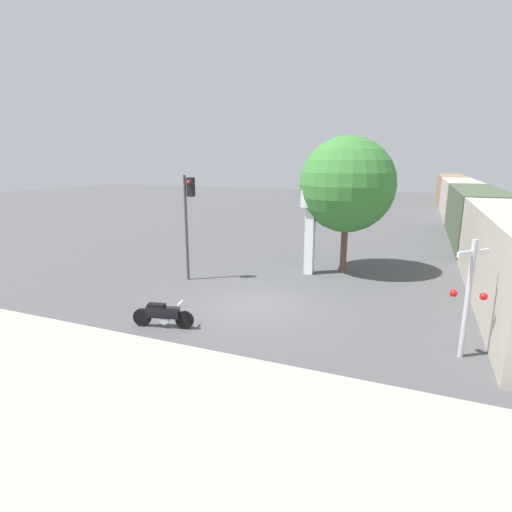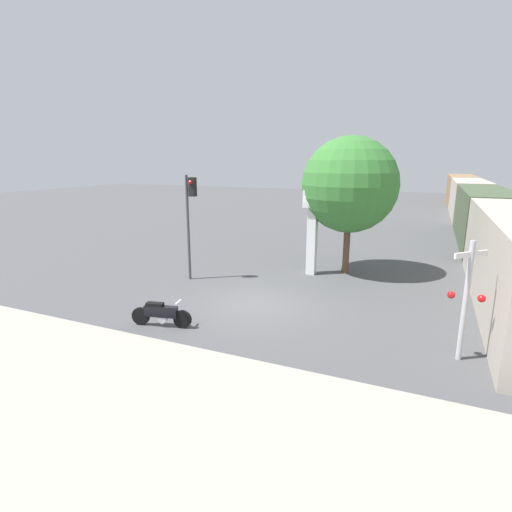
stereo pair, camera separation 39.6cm
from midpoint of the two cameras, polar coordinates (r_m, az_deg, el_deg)
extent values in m
plane|color=#4C4C4F|center=(14.85, 0.78, -7.01)|extent=(120.00, 120.00, 0.00)
cube|color=#9E998E|center=(9.46, -17.10, -20.17)|extent=(36.00, 6.00, 0.10)
cylinder|color=black|center=(12.98, -9.60, -8.91)|extent=(0.60, 0.23, 0.59)
cylinder|color=black|center=(13.51, -15.33, -8.29)|extent=(0.60, 0.23, 0.59)
cube|color=black|center=(13.15, -12.57, -7.73)|extent=(1.11, 0.46, 0.36)
cube|color=black|center=(13.15, -13.42, -6.72)|extent=(0.59, 0.35, 0.10)
cylinder|color=silver|center=(13.22, -12.32, -8.74)|extent=(0.31, 0.25, 0.28)
cube|color=silver|center=(12.81, -10.15, -6.49)|extent=(0.16, 0.44, 0.04)
cube|color=white|center=(18.65, 8.59, 2.12)|extent=(0.41, 0.41, 3.14)
cube|color=white|center=(18.37, 8.81, 8.12)|extent=(0.77, 0.77, 0.77)
cylinder|color=white|center=(17.99, 8.48, 8.02)|extent=(0.62, 0.02, 0.62)
cone|color=#333338|center=(18.33, 8.86, 9.63)|extent=(0.92, 0.92, 0.20)
cube|color=#425138|center=(29.93, 30.05, 4.97)|extent=(2.80, 12.77, 3.40)
cube|color=#ADA393|center=(43.18, 28.29, 7.25)|extent=(2.80, 12.77, 3.40)
cube|color=olive|center=(56.49, 27.35, 8.46)|extent=(2.80, 12.77, 3.40)
cylinder|color=#47474C|center=(17.71, -9.03, 3.91)|extent=(0.12, 0.12, 4.61)
cube|color=black|center=(17.34, -8.40, 9.74)|extent=(0.28, 0.24, 0.80)
sphere|color=red|center=(17.21, -8.69, 10.37)|extent=(0.16, 0.16, 0.16)
cylinder|color=#B7B7BC|center=(11.84, 28.59, -5.79)|extent=(0.14, 0.14, 3.25)
cube|color=white|center=(11.52, 29.29, 0.21)|extent=(0.82, 0.82, 0.14)
sphere|color=red|center=(11.72, 26.99, -4.97)|extent=(0.20, 0.20, 0.20)
sphere|color=red|center=(11.79, 30.39, -5.26)|extent=(0.20, 0.20, 0.20)
cylinder|color=brown|center=(19.20, 13.36, 1.10)|extent=(0.30, 0.30, 2.40)
sphere|color=#387A33|center=(18.81, 13.85, 9.85)|extent=(4.33, 4.33, 4.33)
camera|label=1|loc=(0.20, -89.25, 0.18)|focal=28.00mm
camera|label=2|loc=(0.20, 90.75, -0.18)|focal=28.00mm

